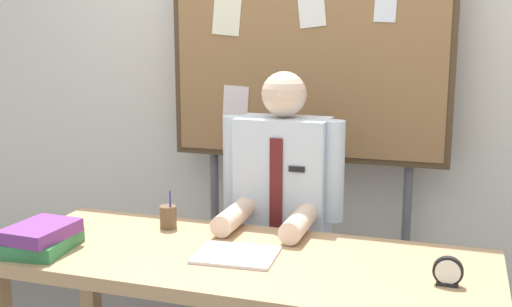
{
  "coord_description": "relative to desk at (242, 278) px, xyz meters",
  "views": [
    {
      "loc": [
        0.74,
        -2.06,
        1.54
      ],
      "look_at": [
        0.0,
        0.17,
        1.08
      ],
      "focal_mm": 44.08,
      "sensor_mm": 36.0,
      "label": 1
    }
  ],
  "objects": [
    {
      "name": "pen_holder",
      "position": [
        -0.4,
        0.21,
        0.14
      ],
      "size": [
        0.07,
        0.07,
        0.16
      ],
      "color": "brown",
      "rests_on": "desk"
    },
    {
      "name": "open_notebook",
      "position": [
        -0.02,
        -0.02,
        0.09
      ],
      "size": [
        0.31,
        0.25,
        0.01
      ],
      "primitive_type": "cube",
      "rotation": [
        0.0,
        0.0,
        0.07
      ],
      "color": "silver",
      "rests_on": "desk"
    },
    {
      "name": "bulletin_board",
      "position": [
        -0.0,
        0.96,
        0.76
      ],
      "size": [
        1.4,
        0.09,
        1.95
      ],
      "color": "#4C3823",
      "rests_on": "ground_plane"
    },
    {
      "name": "person",
      "position": [
        0.0,
        0.54,
        -0.01
      ],
      "size": [
        0.55,
        0.56,
        1.37
      ],
      "color": "#2D2D33",
      "rests_on": "ground_plane"
    },
    {
      "name": "back_wall",
      "position": [
        0.0,
        1.16,
        0.71
      ],
      "size": [
        6.4,
        0.08,
        2.7
      ],
      "primitive_type": "cube",
      "color": "silver",
      "rests_on": "ground_plane"
    },
    {
      "name": "desk",
      "position": [
        0.0,
        0.0,
        0.0
      ],
      "size": [
        1.83,
        0.71,
        0.73
      ],
      "color": "tan",
      "rests_on": "ground_plane"
    },
    {
      "name": "book_stack",
      "position": [
        -0.73,
        -0.19,
        0.14
      ],
      "size": [
        0.24,
        0.3,
        0.1
      ],
      "color": "#337F47",
      "rests_on": "desk"
    },
    {
      "name": "desk_clock",
      "position": [
        0.72,
        -0.05,
        0.13
      ],
      "size": [
        0.1,
        0.04,
        0.1
      ],
      "color": "black",
      "rests_on": "desk"
    }
  ]
}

